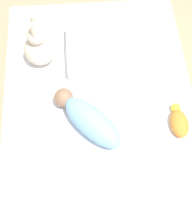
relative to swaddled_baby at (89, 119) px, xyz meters
name	(u,v)px	position (x,y,z in m)	size (l,w,h in m)	color
ground_plane	(99,114)	(0.13, -0.06, -0.20)	(12.00, 12.00, 0.00)	#9E8466
bed_mattress	(99,109)	(0.13, -0.06, -0.14)	(1.55, 1.08, 0.13)	white
swaddled_baby	(89,119)	(0.00, 0.00, 0.00)	(0.41, 0.38, 0.15)	#7FB7E5
pillow	(92,51)	(0.46, -0.05, -0.03)	(0.35, 0.29, 0.09)	white
bunny_plush	(39,47)	(0.46, 0.26, 0.04)	(0.18, 0.18, 0.33)	beige
turtle_plush	(179,121)	(-0.03, -0.48, -0.04)	(0.21, 0.09, 0.07)	orange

